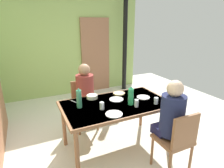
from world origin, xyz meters
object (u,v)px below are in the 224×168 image
at_px(water_bottle_green_near, 131,96).
at_px(water_bottle_green_far, 79,98).
at_px(chair_near_diner, 177,139).
at_px(person_far_diner, 85,89).
at_px(serving_bowl_center, 92,97).
at_px(person_near_diner, 172,114).
at_px(chair_far_diner, 84,102).
at_px(dining_table, 116,107).

height_order(water_bottle_green_near, water_bottle_green_far, water_bottle_green_far).
xyz_separation_m(chair_near_diner, water_bottle_green_near, (-0.27, 0.68, 0.37)).
height_order(person_far_diner, serving_bowl_center, person_far_diner).
bearing_deg(water_bottle_green_near, serving_bowl_center, 133.18).
height_order(person_near_diner, serving_bowl_center, person_near_diner).
bearing_deg(chair_far_diner, person_far_diner, 90.00).
distance_m(chair_near_diner, person_near_diner, 0.31).
distance_m(person_near_diner, water_bottle_green_far, 1.22).
xyz_separation_m(water_bottle_green_near, water_bottle_green_far, (-0.69, 0.22, 0.01)).
xyz_separation_m(person_near_diner, water_bottle_green_far, (-0.96, 0.76, 0.10)).
relative_size(chair_near_diner, serving_bowl_center, 5.12).
bearing_deg(chair_near_diner, person_near_diner, 90.00).
bearing_deg(water_bottle_green_far, water_bottle_green_near, -17.31).
xyz_separation_m(chair_far_diner, person_far_diner, (0.00, -0.14, 0.28)).
bearing_deg(water_bottle_green_far, serving_bowl_center, 41.42).
distance_m(chair_far_diner, person_far_diner, 0.31).
xyz_separation_m(water_bottle_green_far, serving_bowl_center, (0.27, 0.24, -0.11)).
xyz_separation_m(chair_far_diner, water_bottle_green_near, (0.42, -0.93, 0.37)).
bearing_deg(dining_table, water_bottle_green_far, 170.37).
distance_m(person_far_diner, water_bottle_green_near, 0.90).
distance_m(chair_near_diner, person_far_diner, 1.65).
height_order(water_bottle_green_far, serving_bowl_center, water_bottle_green_far).
distance_m(water_bottle_green_near, serving_bowl_center, 0.63).
relative_size(person_far_diner, serving_bowl_center, 4.53).
xyz_separation_m(chair_near_diner, person_far_diner, (-0.69, 1.47, 0.28)).
bearing_deg(serving_bowl_center, dining_table, -51.48).
bearing_deg(chair_far_diner, water_bottle_green_far, 69.41).
bearing_deg(dining_table, chair_far_diner, 107.89).
bearing_deg(serving_bowl_center, water_bottle_green_far, -138.58).
relative_size(dining_table, water_bottle_green_near, 5.73).
height_order(chair_far_diner, water_bottle_green_far, water_bottle_green_far).
distance_m(chair_near_diner, water_bottle_green_near, 0.82).
xyz_separation_m(dining_table, person_near_diner, (0.43, -0.67, 0.11)).
height_order(dining_table, chair_far_diner, chair_far_diner).
relative_size(water_bottle_green_near, serving_bowl_center, 1.61).
bearing_deg(serving_bowl_center, chair_near_diner, -58.56).
xyz_separation_m(person_far_diner, serving_bowl_center, (-0.00, -0.34, -0.01)).
bearing_deg(person_near_diner, dining_table, 122.87).
bearing_deg(dining_table, serving_bowl_center, 128.52).
relative_size(dining_table, water_bottle_green_far, 5.46).
bearing_deg(chair_near_diner, dining_table, 118.21).
bearing_deg(chair_far_diner, person_near_diner, 115.15).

